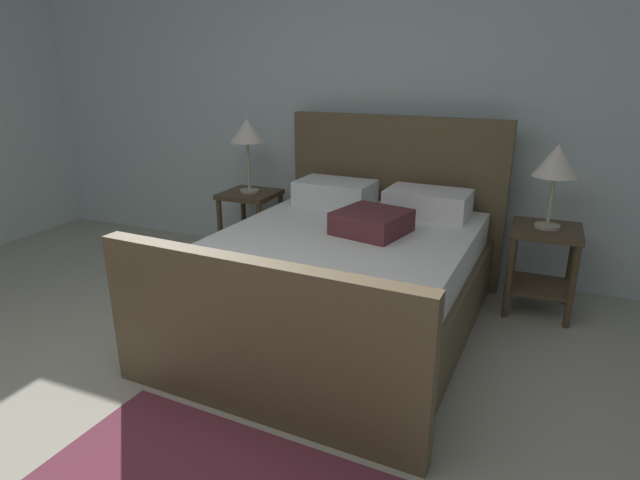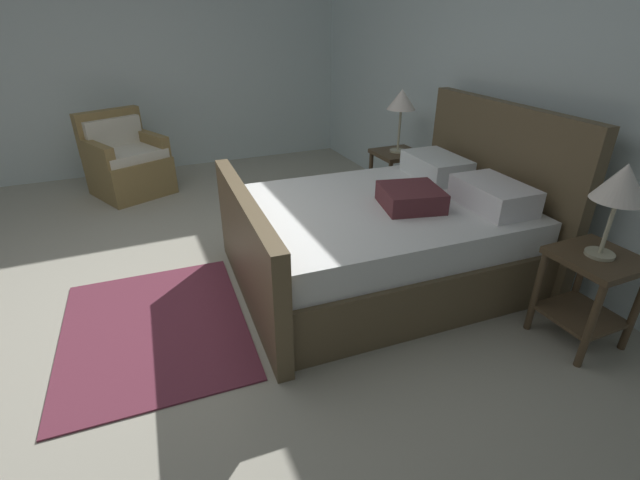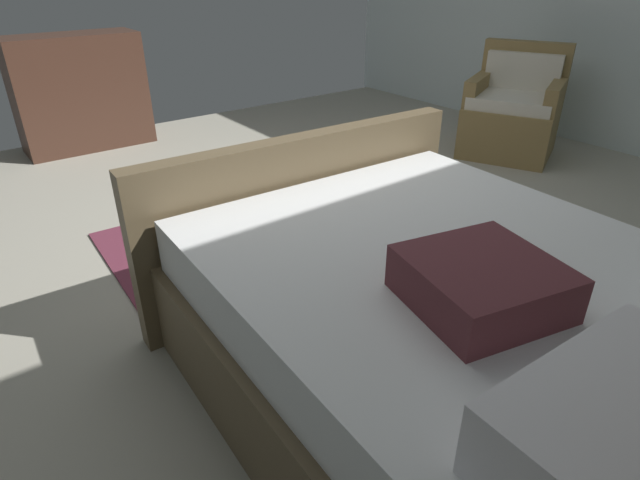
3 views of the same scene
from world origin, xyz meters
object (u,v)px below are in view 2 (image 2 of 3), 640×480
object	(u,v)px
nightstand_right	(589,284)
table_lamp_left	(401,101)
table_lamp_right	(622,185)
armchair	(126,163)
nightstand_left	(396,170)
bed	(387,233)

from	to	relation	value
nightstand_right	table_lamp_left	xyz separation A→B (m)	(-2.32, 0.11, 0.69)
table_lamp_right	armchair	bearing A→B (deg)	-147.94
table_lamp_right	armchair	world-z (taller)	table_lamp_right
nightstand_left	table_lamp_left	distance (m)	0.69
nightstand_right	nightstand_left	world-z (taller)	same
armchair	table_lamp_right	bearing A→B (deg)	32.06
table_lamp_right	armchair	xyz separation A→B (m)	(-3.90, -2.44, -0.68)
bed	table_lamp_right	distance (m)	1.51
bed	table_lamp_left	size ratio (longest dim) A/B	3.60
table_lamp_left	armchair	distance (m)	3.09
table_lamp_right	bed	bearing A→B (deg)	-148.82
table_lamp_left	table_lamp_right	bearing A→B (deg)	-2.63
nightstand_right	nightstand_left	size ratio (longest dim) A/B	1.00
nightstand_left	armchair	xyz separation A→B (m)	(-1.58, -2.55, -0.06)
bed	nightstand_right	size ratio (longest dim) A/B	3.66
nightstand_right	armchair	xyz separation A→B (m)	(-3.90, -2.44, -0.06)
nightstand_left	table_lamp_left	size ratio (longest dim) A/B	0.98
bed	table_lamp_right	world-z (taller)	bed
bed	table_lamp_right	xyz separation A→B (m)	(1.16, 0.70, 0.67)
nightstand_right	table_lamp_right	distance (m)	0.63
nightstand_right	bed	bearing A→B (deg)	-148.82
table_lamp_right	nightstand_left	xyz separation A→B (m)	(-2.32, 0.11, -0.63)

